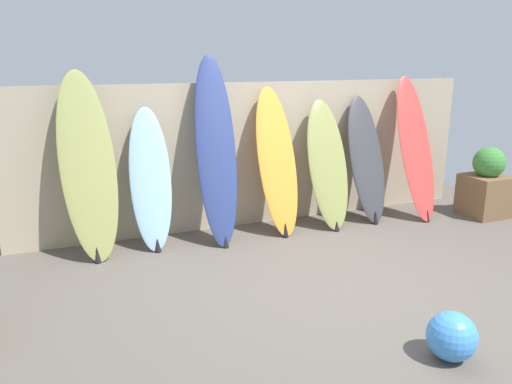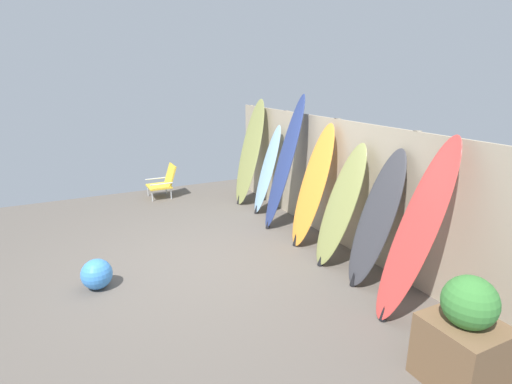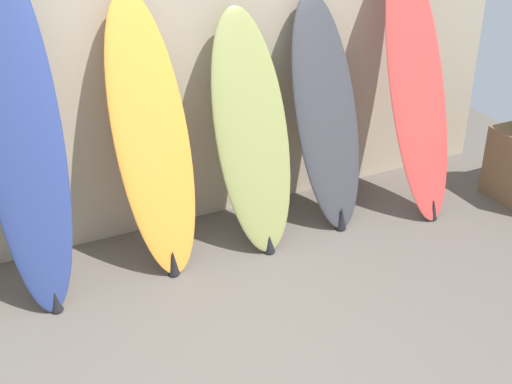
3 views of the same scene
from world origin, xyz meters
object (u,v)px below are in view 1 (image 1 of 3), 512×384
Objects in this scene: surfboard_olive_4 at (328,165)px; surfboard_charcoal_5 at (366,160)px; surfboard_olive_0 at (88,168)px; surfboard_skyblue_1 at (151,180)px; planter_box at (486,186)px; surfboard_orange_3 at (277,163)px; surfboard_navy_2 at (216,152)px; beach_ball at (452,336)px; surfboard_red_6 at (416,149)px.

surfboard_charcoal_5 is at bearing 4.17° from surfboard_olive_4.
surfboard_olive_0 is 1.24× the size of surfboard_olive_4.
surfboard_skyblue_1 is (0.65, 0.03, -0.20)m from surfboard_olive_0.
surfboard_olive_0 reaches higher than planter_box.
surfboard_olive_0 is 0.68m from surfboard_skyblue_1.
surfboard_orange_3 reaches higher than planter_box.
beach_ball is (0.79, -2.95, -0.88)m from surfboard_navy_2.
surfboard_charcoal_5 is 4.54× the size of beach_ball.
surfboard_skyblue_1 reaches higher than planter_box.
surfboard_orange_3 reaches higher than beach_ball.
surfboard_olive_4 reaches higher than beach_ball.
planter_box reaches higher than beach_ball.
surfboard_charcoal_5 reaches higher than planter_box.
surfboard_navy_2 reaches higher than surfboard_red_6.
surfboard_skyblue_1 is 3.44m from beach_ball.
surfboard_navy_2 is at bearing 104.94° from beach_ball.
surfboard_skyblue_1 is 2.81m from surfboard_charcoal_5.
surfboard_red_6 is (1.98, -0.10, 0.05)m from surfboard_orange_3.
surfboard_orange_3 reaches higher than surfboard_olive_4.
planter_box is (2.20, -0.47, -0.37)m from surfboard_olive_4.
surfboard_red_6 reaches higher than surfboard_skyblue_1.
beach_ball is (-1.28, -2.99, -0.62)m from surfboard_charcoal_5.
beach_ball is at bearing -89.75° from surfboard_orange_3.
surfboard_navy_2 is 3.17m from beach_ball.
beach_ball is (0.01, -2.97, -0.69)m from surfboard_orange_3.
surfboard_orange_3 is 2.96m from planter_box.
planter_box is at bearing 40.74° from beach_ball.
surfboard_red_6 is (2.75, -0.08, -0.14)m from surfboard_navy_2.
surfboard_red_6 is 1.11m from planter_box.
beach_ball is at bearing -75.06° from surfboard_navy_2.
surfboard_olive_0 is 1.06× the size of surfboard_red_6.
surfboard_olive_4 is at bearing -2.17° from surfboard_orange_3.
surfboard_navy_2 is 1.34× the size of surfboard_olive_4.
surfboard_olive_4 is 0.85× the size of surfboard_red_6.
surfboard_olive_0 is 3.78m from beach_ball.
surfboard_red_6 is 5.24× the size of beach_ball.
surfboard_orange_3 is 0.69m from surfboard_olive_4.
surfboard_red_6 reaches higher than beach_ball.
surfboard_olive_0 is at bearing -176.91° from surfboard_skyblue_1.
surfboard_skyblue_1 is at bearing 173.79° from surfboard_navy_2.
surfboard_orange_3 is at bearing -179.19° from surfboard_charcoal_5.
surfboard_skyblue_1 is 0.84× the size of surfboard_red_6.
surfboard_charcoal_5 is (1.29, 0.02, -0.07)m from surfboard_orange_3.
surfboard_red_6 is (0.69, -0.12, 0.12)m from surfboard_charcoal_5.
surfboard_orange_3 is (0.77, 0.02, -0.19)m from surfboard_navy_2.
surfboard_charcoal_5 is 0.87× the size of surfboard_red_6.
surfboard_red_6 is at bearing -1.75° from surfboard_olive_0.
surfboard_red_6 is (1.29, -0.08, 0.13)m from surfboard_olive_4.
surfboard_skyblue_1 is at bearing 172.84° from planter_box.
surfboard_red_6 is at bearing -3.38° from surfboard_olive_4.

